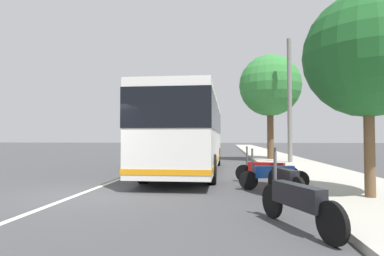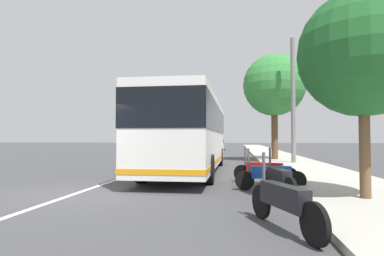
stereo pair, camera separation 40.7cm
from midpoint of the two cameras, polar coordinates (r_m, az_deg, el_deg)
ground_plane at (r=9.53m, az=-20.55°, el=-11.01°), size 220.00×220.00×0.00m
sidewalk_curb at (r=18.76m, az=16.83°, el=-6.29°), size 110.00×3.60×0.14m
lane_divider_line at (r=18.94m, az=-6.65°, el=-6.52°), size 110.00×0.16×0.01m
coach_bus at (r=14.47m, az=-1.23°, el=-0.38°), size 11.49×2.67×3.27m
motorcycle_far_end at (r=5.70m, az=16.31°, el=-12.37°), size 2.16×0.94×1.27m
motorcycle_nearest_curb at (r=8.25m, az=14.89°, el=-9.04°), size 2.17×0.56×1.29m
motorcycle_by_tree at (r=9.86m, az=13.30°, el=-8.10°), size 0.43×2.11×1.23m
motorcycle_angled at (r=11.16m, az=12.09°, el=-7.33°), size 0.98×2.07×1.25m
car_side_street at (r=39.25m, az=-3.29°, el=-3.08°), size 4.37×2.06×1.56m
car_ahead_same_lane at (r=43.29m, az=3.21°, el=-3.00°), size 4.13×1.96×1.50m
roadside_tree_near_camera at (r=8.82m, az=27.77°, el=11.49°), size 3.02×3.02×5.06m
roadside_tree_mid_block at (r=22.75m, az=13.29°, el=7.35°), size 4.22×4.22×7.31m
utility_pole at (r=19.76m, az=16.51°, el=4.62°), size 0.26×0.26×7.50m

